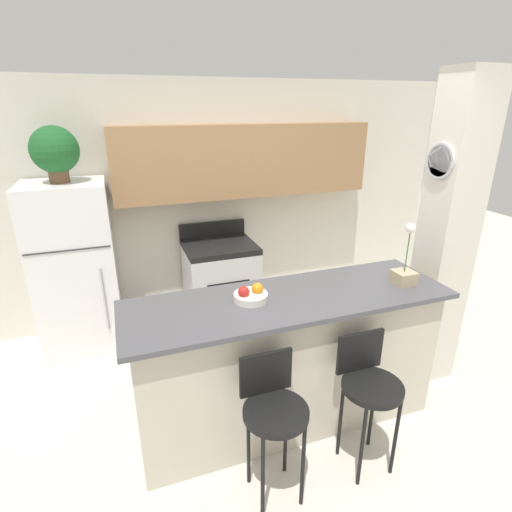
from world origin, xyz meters
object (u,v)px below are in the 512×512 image
orchid_vase (405,271)px  fruit_bowl (251,295)px  potted_plant_on_fridge (55,151)px  trash_bin (147,327)px  bar_stool_right (368,385)px  refrigerator (75,269)px  stove_range (221,282)px  bar_stool_left (273,409)px

orchid_vase → fruit_bowl: orchid_vase is taller
potted_plant_on_fridge → fruit_bowl: size_ratio=2.08×
trash_bin → bar_stool_right: bearing=-57.6°
bar_stool_right → potted_plant_on_fridge: bearing=130.1°
orchid_vase → fruit_bowl: (-1.15, 0.12, -0.06)m
refrigerator → potted_plant_on_fridge: potted_plant_on_fridge is taller
potted_plant_on_fridge → fruit_bowl: (1.22, -1.60, -0.83)m
stove_range → bar_stool_left: (-0.26, -2.17, 0.16)m
stove_range → trash_bin: 0.90m
bar_stool_left → bar_stool_right: size_ratio=1.00×
stove_range → orchid_vase: size_ratio=2.31×
bar_stool_left → trash_bin: 2.08m
bar_stool_left → trash_bin: bearing=106.5°
refrigerator → stove_range: 1.47m
bar_stool_left → potted_plant_on_fridge: 2.78m
potted_plant_on_fridge → orchid_vase: (2.37, -1.72, -0.76)m
refrigerator → fruit_bowl: 2.03m
stove_range → trash_bin: (-0.83, -0.22, -0.27)m
refrigerator → stove_range: (1.42, 0.00, -0.36)m
potted_plant_on_fridge → orchid_vase: size_ratio=1.04×
potted_plant_on_fridge → stove_range: bearing=0.2°
bar_stool_right → fruit_bowl: 0.95m
potted_plant_on_fridge → trash_bin: 1.84m
orchid_vase → fruit_bowl: size_ratio=2.00×
refrigerator → fruit_bowl: (1.22, -1.60, 0.27)m
potted_plant_on_fridge → fruit_bowl: potted_plant_on_fridge is taller
bar_stool_left → potted_plant_on_fridge: size_ratio=1.92×
refrigerator → potted_plant_on_fridge: (-0.00, 0.00, 1.09)m
refrigerator → trash_bin: 0.89m
fruit_bowl → trash_bin: bearing=114.7°
refrigerator → fruit_bowl: bearing=-52.6°
potted_plant_on_fridge → fruit_bowl: 2.17m
orchid_vase → bar_stool_right: bearing=-141.2°
orchid_vase → fruit_bowl: bearing=173.9°
bar_stool_left → fruit_bowl: size_ratio=4.01×
fruit_bowl → trash_bin: fruit_bowl is taller
potted_plant_on_fridge → trash_bin: potted_plant_on_fridge is taller
stove_range → fruit_bowl: bearing=-97.1°
fruit_bowl → orchid_vase: bearing=-6.1°
bar_stool_left → bar_stool_right: (0.66, 0.00, 0.00)m
stove_range → bar_stool_right: stove_range is taller
bar_stool_right → orchid_vase: bearing=38.8°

